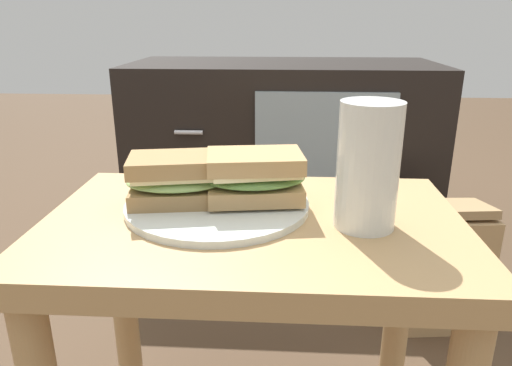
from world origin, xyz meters
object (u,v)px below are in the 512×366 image
sandwich_front (177,179)px  sandwich_back (257,176)px  plate (218,204)px  paper_bag (440,265)px  beer_glass (368,170)px  tv_cabinet (282,152)px

sandwich_front → sandwich_back: sandwich_back is taller
plate → sandwich_back: size_ratio=1.70×
plate → paper_bag: (0.47, 0.42, -0.31)m
beer_glass → paper_bag: 0.67m
plate → sandwich_back: (0.05, 0.00, 0.04)m
tv_cabinet → plate: bearing=-95.5°
beer_glass → tv_cabinet: bearing=96.4°
tv_cabinet → sandwich_back: size_ratio=6.36×
sandwich_front → beer_glass: beer_glass is taller
sandwich_front → sandwich_back: size_ratio=0.99×
tv_cabinet → plate: tv_cabinet is taller
tv_cabinet → beer_glass: bearing=-83.6°
sandwich_front → paper_bag: sandwich_front is taller
tv_cabinet → sandwich_front: bearing=-98.8°
sandwich_front → beer_glass: 0.26m
sandwich_front → sandwich_back: bearing=4.0°
sandwich_front → paper_bag: 0.76m
beer_glass → paper_bag: size_ratio=0.51×
beer_glass → sandwich_front: bearing=169.9°
plate → paper_bag: size_ratio=0.82×
beer_glass → paper_bag: (0.28, 0.47, -0.38)m
beer_glass → sandwich_back: bearing=159.7°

